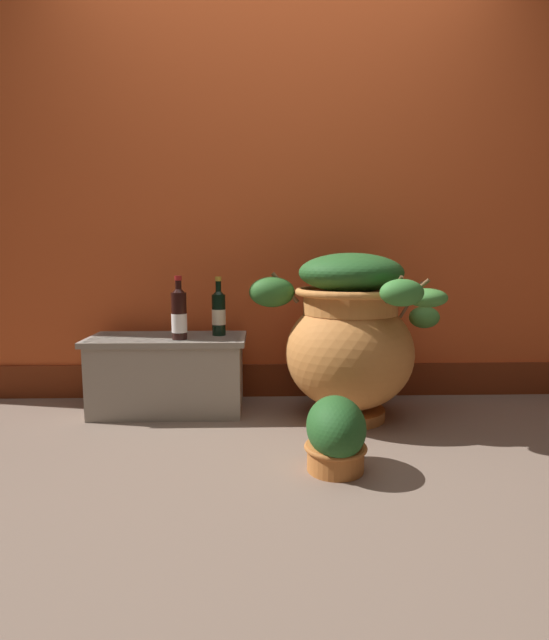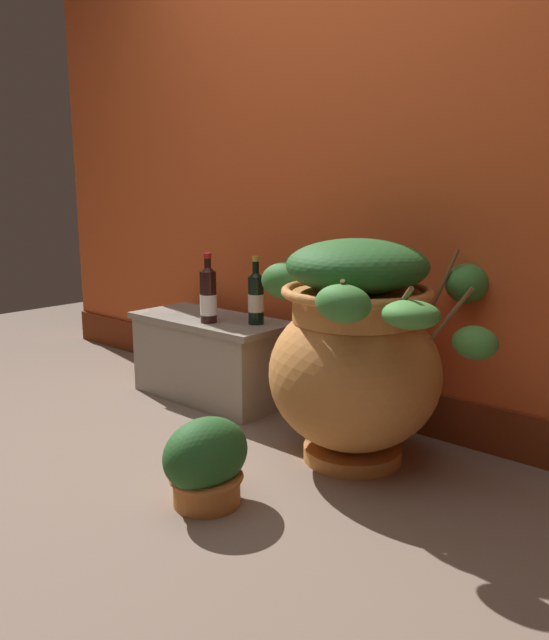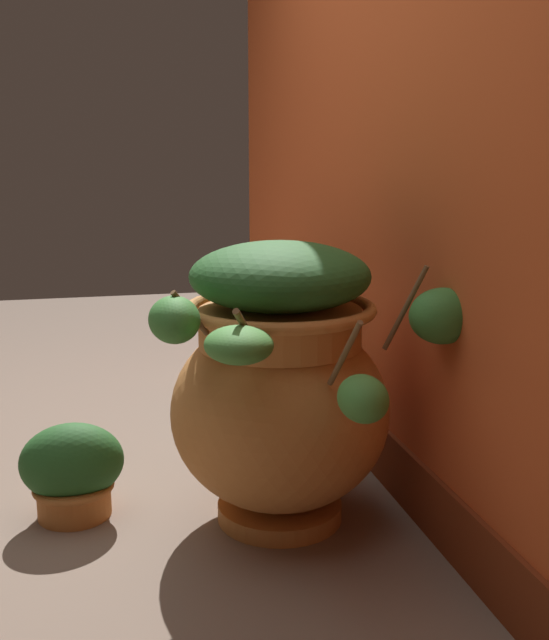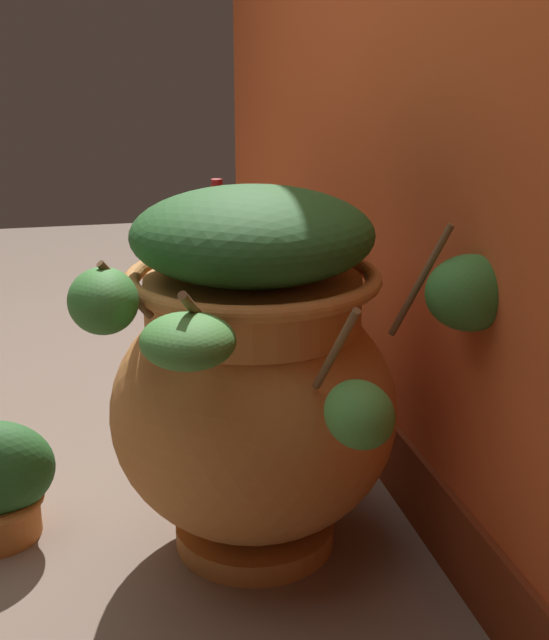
# 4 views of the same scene
# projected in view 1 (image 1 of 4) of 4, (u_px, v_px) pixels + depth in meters

# --- Properties ---
(ground_plane) EXTENTS (7.00, 7.00, 0.00)m
(ground_plane) POSITION_uv_depth(u_px,v_px,m) (287.00, 478.00, 1.86)
(ground_plane) COLOR #7A6656
(back_wall) EXTENTS (4.40, 0.33, 2.60)m
(back_wall) POSITION_uv_depth(u_px,v_px,m) (277.00, 180.00, 2.88)
(back_wall) COLOR #D15123
(back_wall) RESTS_ON ground_plane
(terracotta_urn) EXTENTS (1.02, 0.88, 0.86)m
(terracotta_urn) POSITION_uv_depth(u_px,v_px,m) (350.00, 334.00, 2.49)
(terracotta_urn) COLOR #CC7F3D
(terracotta_urn) RESTS_ON ground_plane
(stone_ledge) EXTENTS (0.84, 0.39, 0.41)m
(stone_ledge) POSITION_uv_depth(u_px,v_px,m) (168.00, 371.00, 2.64)
(stone_ledge) COLOR #9E9384
(stone_ledge) RESTS_ON ground_plane
(wine_bottle_left) EXTENTS (0.08, 0.08, 0.32)m
(wine_bottle_left) POSITION_uv_depth(u_px,v_px,m) (219.00, 311.00, 2.64)
(wine_bottle_left) COLOR black
(wine_bottle_left) RESTS_ON stone_ledge
(wine_bottle_middle) EXTENTS (0.08, 0.08, 0.33)m
(wine_bottle_middle) POSITION_uv_depth(u_px,v_px,m) (179.00, 313.00, 2.51)
(wine_bottle_middle) COLOR black
(wine_bottle_middle) RESTS_ON stone_ledge
(potted_shrub) EXTENTS (0.25, 0.32, 0.30)m
(potted_shrub) POSITION_uv_depth(u_px,v_px,m) (336.00, 435.00, 1.91)
(potted_shrub) COLOR #C17033
(potted_shrub) RESTS_ON ground_plane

